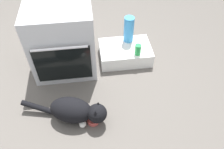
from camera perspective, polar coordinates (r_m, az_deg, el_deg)
ground at (r=2.26m, az=-11.92°, el=-6.31°), size 8.00×8.00×0.00m
oven at (r=2.32m, az=-12.52°, el=8.55°), size 0.63×0.56×0.74m
pantry_cabinet at (r=2.56m, az=3.37°, el=5.60°), size 0.57×0.40×0.16m
food_bowl at (r=2.05m, az=-4.82°, el=-11.44°), size 0.11×0.11×0.07m
cat at (r=2.00m, az=-9.24°, el=-9.08°), size 0.77×0.35×0.25m
soda_can at (r=2.40m, az=6.62°, el=6.32°), size 0.07×0.07×0.12m
water_bottle at (r=2.52m, az=4.30°, el=11.39°), size 0.11×0.11×0.30m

